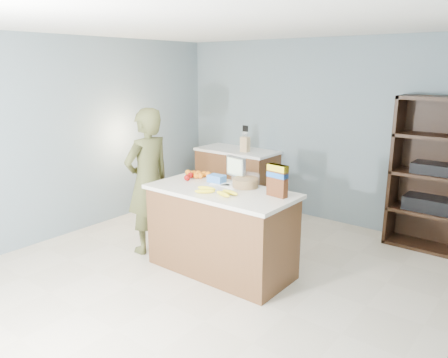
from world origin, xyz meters
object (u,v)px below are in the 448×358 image
Objects in this scene: person at (148,181)px; tv at (236,168)px; shelving_unit at (433,177)px; counter_peninsula at (221,234)px; cereal_box at (277,178)px.

person is 1.06m from tv.
person is (-2.55, -2.14, -0.02)m from shelving_unit.
person is at bearing -155.87° from tv.
shelving_unit is at bearing 133.23° from person.
tv is (-0.06, 0.33, 0.64)m from counter_peninsula.
tv is at bearing 117.36° from person.
counter_peninsula is 0.87× the size of shelving_unit.
tv is at bearing -133.12° from shelving_unit.
person reaches higher than cereal_box.
cereal_box is at bearing -16.35° from tv.
shelving_unit reaches higher than cereal_box.
cereal_box is (0.64, -0.19, 0.02)m from tv.
cereal_box reaches higher than counter_peninsula.
cereal_box is at bearing 101.67° from person.
shelving_unit reaches higher than counter_peninsula.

